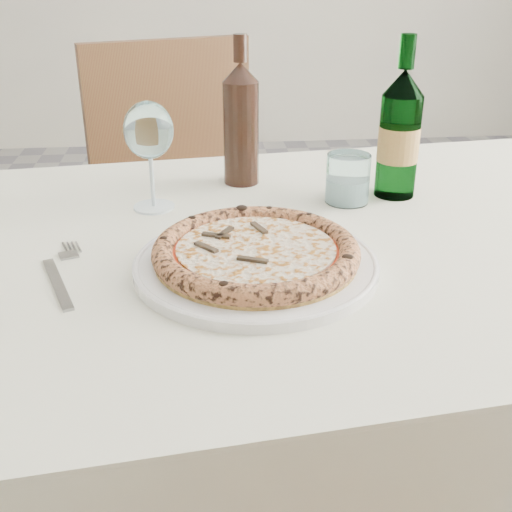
% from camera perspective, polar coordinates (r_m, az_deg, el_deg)
% --- Properties ---
extents(floor, '(5.00, 6.00, 0.02)m').
position_cam_1_polar(floor, '(1.61, -8.35, -20.58)').
color(floor, gray).
rests_on(floor, ground).
extents(dining_table, '(1.53, 1.01, 0.76)m').
position_cam_1_polar(dining_table, '(0.99, -0.56, -3.18)').
color(dining_table, brown).
rests_on(dining_table, floor).
extents(chair_far, '(0.59, 0.59, 0.93)m').
position_cam_1_polar(chair_far, '(1.79, -6.23, 5.48)').
color(chair_far, brown).
rests_on(chair_far, floor).
extents(plate, '(0.33, 0.33, 0.02)m').
position_cam_1_polar(plate, '(0.86, -0.00, -0.68)').
color(plate, white).
rests_on(plate, dining_table).
extents(pizza, '(0.28, 0.28, 0.03)m').
position_cam_1_polar(pizza, '(0.85, -0.00, 0.38)').
color(pizza, gold).
rests_on(pizza, plate).
extents(fork, '(0.06, 0.21, 0.00)m').
position_cam_1_polar(fork, '(0.88, -16.93, -1.57)').
color(fork, gray).
rests_on(fork, dining_table).
extents(wine_glass, '(0.08, 0.08, 0.18)m').
position_cam_1_polar(wine_glass, '(1.04, -9.52, 10.74)').
color(wine_glass, white).
rests_on(wine_glass, dining_table).
extents(tumbler, '(0.07, 0.07, 0.08)m').
position_cam_1_polar(tumbler, '(1.09, 8.15, 6.55)').
color(tumbler, white).
rests_on(tumbler, dining_table).
extents(beer_bottle, '(0.07, 0.07, 0.27)m').
position_cam_1_polar(beer_bottle, '(1.12, 12.62, 10.51)').
color(beer_bottle, '#2B6E38').
rests_on(beer_bottle, dining_table).
extents(wine_bottle, '(0.06, 0.06, 0.26)m').
position_cam_1_polar(wine_bottle, '(1.16, -1.35, 11.78)').
color(wine_bottle, black).
rests_on(wine_bottle, dining_table).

